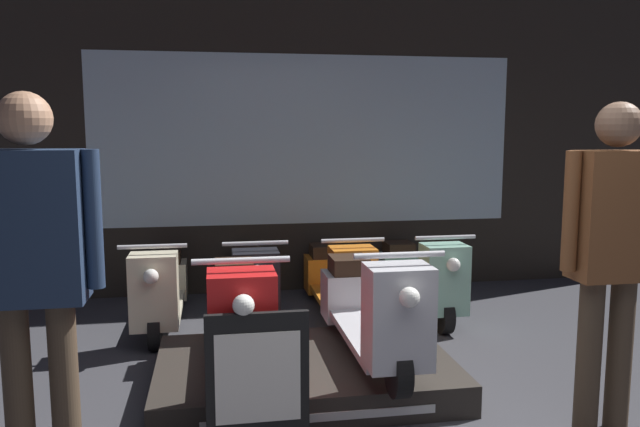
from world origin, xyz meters
TOP-DOWN VIEW (x-y plane):
  - shop_wall_back at (0.00, 3.84)m, footprint 7.76×0.09m
  - display_platform at (-0.39, 1.34)m, footprint 1.88×1.23m
  - scooter_display_left at (-0.81, 1.31)m, footprint 0.50×1.69m
  - scooter_display_right at (0.04, 1.31)m, footprint 0.50×1.69m
  - scooter_backrow_0 at (-1.40, 2.84)m, footprint 0.50×1.69m
  - scooter_backrow_1 at (-0.64, 2.84)m, footprint 0.50×1.69m
  - scooter_backrow_2 at (0.13, 2.84)m, footprint 0.50×1.69m
  - scooter_backrow_3 at (0.89, 2.84)m, footprint 0.50×1.69m
  - person_left_browsing at (-1.75, 0.48)m, footprint 0.62×0.26m
  - person_right_browsing at (1.14, 0.48)m, footprint 0.57×0.23m
  - price_sign_board at (-0.75, 0.49)m, footprint 0.52×0.04m

SIDE VIEW (x-z plane):
  - display_platform at x=-0.39m, z-range 0.00..0.20m
  - scooter_backrow_0 at x=-1.40m, z-range -0.09..0.72m
  - scooter_backrow_1 at x=-0.64m, z-range -0.09..0.72m
  - scooter_backrow_2 at x=0.13m, z-range -0.09..0.72m
  - scooter_backrow_3 at x=0.89m, z-range -0.09..0.72m
  - price_sign_board at x=-0.75m, z-range 0.00..0.77m
  - scooter_display_left at x=-0.81m, z-range 0.10..0.91m
  - scooter_display_right at x=0.04m, z-range 0.10..0.91m
  - person_right_browsing at x=1.14m, z-range 0.17..1.97m
  - person_left_browsing at x=-1.75m, z-range 0.19..2.02m
  - shop_wall_back at x=0.00m, z-range 0.00..3.20m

